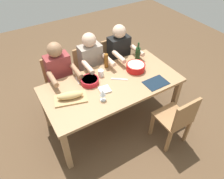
{
  "coord_description": "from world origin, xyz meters",
  "views": [
    {
      "loc": [
        1.13,
        1.87,
        2.59
      ],
      "look_at": [
        0.0,
        0.0,
        0.63
      ],
      "focal_mm": 33.95,
      "sensor_mm": 36.0,
      "label": 1
    }
  ],
  "objects": [
    {
      "name": "bread_loaf",
      "position": [
        0.6,
        -0.01,
        0.81
      ],
      "size": [
        0.34,
        0.2,
        0.09
      ],
      "primitive_type": "ellipsoid",
      "rotation": [
        0.0,
        0.0,
        -0.28
      ],
      "color": "tan",
      "rests_on": "cutting_board"
    },
    {
      "name": "cutting_board",
      "position": [
        0.6,
        -0.01,
        0.75
      ],
      "size": [
        0.45,
        0.32,
        0.02
      ],
      "primitive_type": "cube",
      "rotation": [
        0.0,
        0.0,
        -0.28
      ],
      "color": "tan",
      "rests_on": "dining_table"
    },
    {
      "name": "ground_plane",
      "position": [
        0.0,
        0.0,
        0.0
      ],
      "size": [
        8.0,
        8.0,
        0.0
      ],
      "primitive_type": "plane",
      "color": "brown"
    },
    {
      "name": "carving_knife",
      "position": [
        -0.13,
        -0.02,
        0.74
      ],
      "size": [
        0.2,
        0.16,
        0.01
      ],
      "primitive_type": "cube",
      "rotation": [
        0.0,
        0.0,
        2.5
      ],
      "color": "silver",
      "rests_on": "dining_table"
    },
    {
      "name": "wine_glass",
      "position": [
        0.26,
        0.21,
        0.86
      ],
      "size": [
        0.08,
        0.08,
        0.17
      ],
      "color": "silver",
      "rests_on": "dining_table"
    },
    {
      "name": "diner_near_left",
      "position": [
        -0.52,
        -0.6,
        0.7
      ],
      "size": [
        0.41,
        0.53,
        1.2
      ],
      "color": "#2D2D38",
      "rests_on": "ground_plane"
    },
    {
      "name": "chair_near_left",
      "position": [
        -0.52,
        -0.78,
        0.48
      ],
      "size": [
        0.4,
        0.4,
        0.85
      ],
      "color": "#9E7044",
      "rests_on": "ground_plane"
    },
    {
      "name": "diner_near_right",
      "position": [
        0.52,
        -0.6,
        0.7
      ],
      "size": [
        0.41,
        0.53,
        1.2
      ],
      "color": "#2D2D38",
      "rests_on": "ground_plane"
    },
    {
      "name": "beer_bottle",
      "position": [
        -0.12,
        -0.37,
        0.85
      ],
      "size": [
        0.06,
        0.06,
        0.22
      ],
      "primitive_type": "cylinder",
      "color": "brown",
      "rests_on": "dining_table"
    },
    {
      "name": "chair_far_left",
      "position": [
        -0.52,
        0.78,
        0.48
      ],
      "size": [
        0.4,
        0.4,
        0.85
      ],
      "color": "#9E7044",
      "rests_on": "ground_plane"
    },
    {
      "name": "fork_near_right",
      "position": [
        0.38,
        -0.3,
        0.74
      ],
      "size": [
        0.04,
        0.17,
        0.01
      ],
      "primitive_type": "cube",
      "rotation": [
        0.0,
        0.0,
        -0.13
      ],
      "color": "silver",
      "rests_on": "dining_table"
    },
    {
      "name": "chair_near_center",
      "position": [
        0.0,
        -0.78,
        0.48
      ],
      "size": [
        0.4,
        0.4,
        0.85
      ],
      "color": "#9E7044",
      "rests_on": "ground_plane"
    },
    {
      "name": "serving_bowl_salad",
      "position": [
        0.25,
        -0.16,
        0.78
      ],
      "size": [
        0.24,
        0.24,
        0.07
      ],
      "color": "#B21923",
      "rests_on": "dining_table"
    },
    {
      "name": "diner_near_center",
      "position": [
        0.0,
        -0.6,
        0.7
      ],
      "size": [
        0.41,
        0.53,
        1.2
      ],
      "color": "#2D2D38",
      "rests_on": "ground_plane"
    },
    {
      "name": "serving_bowl_pasta",
      "position": [
        -0.45,
        -0.09,
        0.8
      ],
      "size": [
        0.27,
        0.27,
        0.1
      ],
      "color": "red",
      "rests_on": "dining_table"
    },
    {
      "name": "placemat_far_left",
      "position": [
        -0.52,
        0.3,
        0.74
      ],
      "size": [
        0.32,
        0.23,
        0.01
      ],
      "primitive_type": "cube",
      "color": "#142333",
      "rests_on": "dining_table"
    },
    {
      "name": "chair_near_right",
      "position": [
        0.52,
        -0.78,
        0.48
      ],
      "size": [
        0.4,
        0.4,
        0.85
      ],
      "color": "#9E7044",
      "rests_on": "ground_plane"
    },
    {
      "name": "napkin_stack",
      "position": [
        0.16,
        0.07,
        0.75
      ],
      "size": [
        0.16,
        0.16,
        0.02
      ],
      "primitive_type": "cube",
      "rotation": [
        0.0,
        0.0,
        -0.13
      ],
      "color": "white",
      "rests_on": "dining_table"
    },
    {
      "name": "cup_near_center",
      "position": [
        0.05,
        -0.23,
        0.79
      ],
      "size": [
        0.08,
        0.08,
        0.09
      ],
      "primitive_type": "cylinder",
      "color": "white",
      "rests_on": "dining_table"
    },
    {
      "name": "wine_bottle",
      "position": [
        -0.63,
        -0.29,
        0.85
      ],
      "size": [
        0.08,
        0.08,
        0.29
      ],
      "color": "#193819",
      "rests_on": "dining_table"
    },
    {
      "name": "dining_table",
      "position": [
        0.0,
        0.0,
        0.66
      ],
      "size": [
        1.87,
        0.92,
        0.74
      ],
      "color": "#A87F56",
      "rests_on": "ground_plane"
    }
  ]
}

